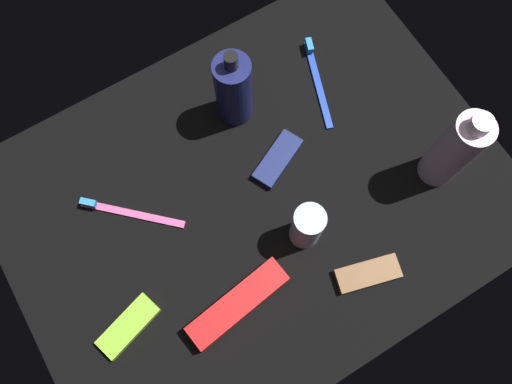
{
  "coord_description": "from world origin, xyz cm",
  "views": [
    {
      "loc": [
        -12.84,
        -21.24,
        83.73
      ],
      "look_at": [
        0.0,
        0.0,
        3.0
      ],
      "focal_mm": 35.86,
      "sensor_mm": 36.0,
      "label": 1
    }
  ],
  "objects_px": {
    "bodywash_bottle": "(454,150)",
    "toothbrush_pink": "(126,212)",
    "deodorant_stick": "(307,227)",
    "toothpaste_box_red": "(238,304)",
    "snack_bar_brown": "(368,274)",
    "snack_bar_navy": "(278,159)",
    "snack_bar_lime": "(128,326)",
    "toothbrush_blue": "(317,78)",
    "lotion_bottle": "(233,90)"
  },
  "relations": [
    {
      "from": "toothbrush_pink",
      "to": "snack_bar_brown",
      "type": "xyz_separation_m",
      "value": [
        0.29,
        -0.3,
        0.0
      ]
    },
    {
      "from": "bodywash_bottle",
      "to": "deodorant_stick",
      "type": "distance_m",
      "value": 0.26
    },
    {
      "from": "snack_bar_brown",
      "to": "bodywash_bottle",
      "type": "bearing_deg",
      "value": 38.75
    },
    {
      "from": "lotion_bottle",
      "to": "snack_bar_navy",
      "type": "relative_size",
      "value": 1.72
    },
    {
      "from": "lotion_bottle",
      "to": "bodywash_bottle",
      "type": "xyz_separation_m",
      "value": [
        0.24,
        -0.28,
        0.02
      ]
    },
    {
      "from": "deodorant_stick",
      "to": "snack_bar_brown",
      "type": "relative_size",
      "value": 1.04
    },
    {
      "from": "lotion_bottle",
      "to": "toothpaste_box_red",
      "type": "height_order",
      "value": "lotion_bottle"
    },
    {
      "from": "toothbrush_blue",
      "to": "snack_bar_brown",
      "type": "relative_size",
      "value": 1.67
    },
    {
      "from": "toothbrush_pink",
      "to": "snack_bar_navy",
      "type": "relative_size",
      "value": 1.34
    },
    {
      "from": "deodorant_stick",
      "to": "toothpaste_box_red",
      "type": "bearing_deg",
      "value": -164.26
    },
    {
      "from": "snack_bar_brown",
      "to": "snack_bar_lime",
      "type": "xyz_separation_m",
      "value": [
        -0.37,
        0.13,
        0.0
      ]
    },
    {
      "from": "lotion_bottle",
      "to": "toothbrush_pink",
      "type": "xyz_separation_m",
      "value": [
        -0.25,
        -0.07,
        -0.07
      ]
    },
    {
      "from": "bodywash_bottle",
      "to": "lotion_bottle",
      "type": "bearing_deg",
      "value": 130.69
    },
    {
      "from": "snack_bar_lime",
      "to": "toothbrush_pink",
      "type": "bearing_deg",
      "value": 47.71
    },
    {
      "from": "lotion_bottle",
      "to": "toothbrush_pink",
      "type": "distance_m",
      "value": 0.27
    },
    {
      "from": "lotion_bottle",
      "to": "toothbrush_blue",
      "type": "relative_size",
      "value": 1.03
    },
    {
      "from": "bodywash_bottle",
      "to": "snack_bar_lime",
      "type": "relative_size",
      "value": 1.93
    },
    {
      "from": "snack_bar_navy",
      "to": "deodorant_stick",
      "type": "bearing_deg",
      "value": -128.42
    },
    {
      "from": "snack_bar_navy",
      "to": "toothpaste_box_red",
      "type": "bearing_deg",
      "value": -161.42
    },
    {
      "from": "deodorant_stick",
      "to": "snack_bar_navy",
      "type": "distance_m",
      "value": 0.15
    },
    {
      "from": "deodorant_stick",
      "to": "toothpaste_box_red",
      "type": "relative_size",
      "value": 0.61
    },
    {
      "from": "lotion_bottle",
      "to": "toothbrush_blue",
      "type": "height_order",
      "value": "lotion_bottle"
    },
    {
      "from": "bodywash_bottle",
      "to": "toothbrush_pink",
      "type": "height_order",
      "value": "bodywash_bottle"
    },
    {
      "from": "lotion_bottle",
      "to": "snack_bar_lime",
      "type": "distance_m",
      "value": 0.42
    },
    {
      "from": "toothpaste_box_red",
      "to": "snack_bar_brown",
      "type": "relative_size",
      "value": 1.69
    },
    {
      "from": "toothpaste_box_red",
      "to": "snack_bar_navy",
      "type": "xyz_separation_m",
      "value": [
        0.18,
        0.18,
        -0.01
      ]
    },
    {
      "from": "deodorant_stick",
      "to": "toothbrush_blue",
      "type": "relative_size",
      "value": 0.62
    },
    {
      "from": "toothbrush_pink",
      "to": "toothbrush_blue",
      "type": "xyz_separation_m",
      "value": [
        0.41,
        0.05,
        0.0
      ]
    },
    {
      "from": "lotion_bottle",
      "to": "snack_bar_lime",
      "type": "height_order",
      "value": "lotion_bottle"
    },
    {
      "from": "deodorant_stick",
      "to": "toothpaste_box_red",
      "type": "distance_m",
      "value": 0.16
    },
    {
      "from": "lotion_bottle",
      "to": "snack_bar_brown",
      "type": "relative_size",
      "value": 1.72
    },
    {
      "from": "lotion_bottle",
      "to": "deodorant_stick",
      "type": "distance_m",
      "value": 0.26
    },
    {
      "from": "lotion_bottle",
      "to": "snack_bar_navy",
      "type": "height_order",
      "value": "lotion_bottle"
    },
    {
      "from": "bodywash_bottle",
      "to": "snack_bar_navy",
      "type": "distance_m",
      "value": 0.29
    },
    {
      "from": "snack_bar_navy",
      "to": "bodywash_bottle",
      "type": "bearing_deg",
      "value": -60.18
    },
    {
      "from": "snack_bar_brown",
      "to": "lotion_bottle",
      "type": "bearing_deg",
      "value": 110.96
    },
    {
      "from": "snack_bar_navy",
      "to": "snack_bar_lime",
      "type": "bearing_deg",
      "value": 173.22
    },
    {
      "from": "toothbrush_pink",
      "to": "lotion_bottle",
      "type": "bearing_deg",
      "value": 15.3
    },
    {
      "from": "snack_bar_brown",
      "to": "snack_bar_navy",
      "type": "bearing_deg",
      "value": 110.3
    },
    {
      "from": "toothbrush_blue",
      "to": "bodywash_bottle",
      "type": "bearing_deg",
      "value": -72.82
    },
    {
      "from": "lotion_bottle",
      "to": "toothpaste_box_red",
      "type": "bearing_deg",
      "value": -119.65
    },
    {
      "from": "deodorant_stick",
      "to": "toothbrush_pink",
      "type": "xyz_separation_m",
      "value": [
        -0.24,
        0.19,
        -0.05
      ]
    },
    {
      "from": "deodorant_stick",
      "to": "toothbrush_blue",
      "type": "distance_m",
      "value": 0.3
    },
    {
      "from": "snack_bar_brown",
      "to": "toothbrush_pink",
      "type": "bearing_deg",
      "value": 149.81
    },
    {
      "from": "lotion_bottle",
      "to": "toothbrush_blue",
      "type": "xyz_separation_m",
      "value": [
        0.16,
        -0.02,
        -0.07
      ]
    },
    {
      "from": "toothbrush_blue",
      "to": "snack_bar_navy",
      "type": "xyz_separation_m",
      "value": [
        -0.15,
        -0.1,
        0.0
      ]
    },
    {
      "from": "deodorant_stick",
      "to": "lotion_bottle",
      "type": "bearing_deg",
      "value": 86.22
    },
    {
      "from": "toothbrush_pink",
      "to": "toothbrush_blue",
      "type": "height_order",
      "value": "same"
    },
    {
      "from": "toothbrush_blue",
      "to": "snack_bar_brown",
      "type": "bearing_deg",
      "value": -110.11
    },
    {
      "from": "toothbrush_pink",
      "to": "bodywash_bottle",
      "type": "bearing_deg",
      "value": -22.92
    }
  ]
}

